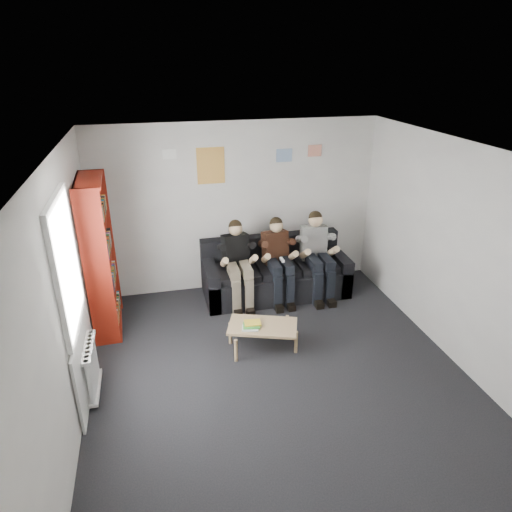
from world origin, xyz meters
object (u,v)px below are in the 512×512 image
at_px(coffee_table, 263,328).
at_px(sofa, 275,275).
at_px(bookshelf, 101,257).
at_px(person_right, 318,256).
at_px(person_middle, 279,260).
at_px(person_left, 238,264).

bearing_deg(coffee_table, sofa, 68.69).
distance_m(bookshelf, person_right, 3.24).
bearing_deg(person_right, person_middle, -172.79).
bearing_deg(person_right, bookshelf, -168.63).
height_order(person_left, person_middle, person_left).
xyz_separation_m(sofa, bookshelf, (-2.57, -0.43, 0.77)).
relative_size(person_middle, person_right, 0.96).
height_order(coffee_table, person_right, person_right).
distance_m(coffee_table, person_right, 1.78).
bearing_deg(sofa, person_middle, -90.00).
xyz_separation_m(person_left, person_middle, (0.64, 0.00, -0.00)).
bearing_deg(sofa, person_left, -162.36).
xyz_separation_m(person_left, person_right, (1.28, -0.00, 0.02)).
distance_m(sofa, person_middle, 0.40).
xyz_separation_m(sofa, person_left, (-0.64, -0.20, 0.34)).
height_order(sofa, person_middle, person_middle).
distance_m(sofa, person_right, 0.76).
bearing_deg(person_middle, person_left, 170.20).
relative_size(sofa, coffee_table, 2.58).
distance_m(sofa, coffee_table, 1.57).
relative_size(coffee_table, person_middle, 0.68).
height_order(person_left, person_right, person_right).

